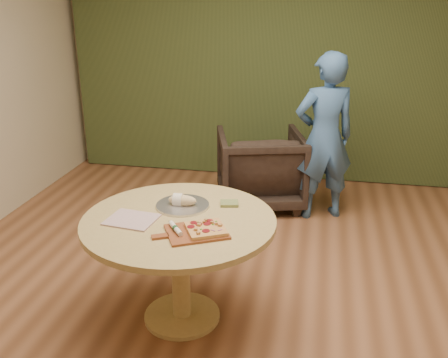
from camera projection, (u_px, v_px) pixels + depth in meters
name	position (u px, v px, depth m)	size (l,w,h in m)	color
room_shell	(233.00, 119.00, 2.92)	(5.04, 6.04, 2.84)	#945D3B
curtain	(279.00, 57.00, 5.58)	(4.80, 0.14, 2.78)	#2F3D1C
pedestal_table	(179.00, 238.00, 3.21)	(1.24, 1.24, 0.75)	tan
pizza_paddle	(195.00, 232.00, 2.97)	(0.47, 0.41, 0.01)	brown
flatbread_pizza	(206.00, 229.00, 2.97)	(0.30, 0.30, 0.04)	tan
cutlery_roll	(176.00, 228.00, 2.96)	(0.14, 0.17, 0.03)	silver
newspaper	(132.00, 220.00, 3.13)	(0.30, 0.25, 0.01)	silver
serving_tray	(183.00, 205.00, 3.34)	(0.36, 0.36, 0.02)	silver
bread_roll	(181.00, 200.00, 3.33)	(0.19, 0.09, 0.09)	#DBC085
green_packet	(229.00, 203.00, 3.36)	(0.12, 0.10, 0.02)	#54612B
armchair	(260.00, 165.00, 5.10)	(0.83, 0.78, 0.86)	black
person_standing	(324.00, 138.00, 4.70)	(0.59, 0.39, 1.60)	#3B659A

